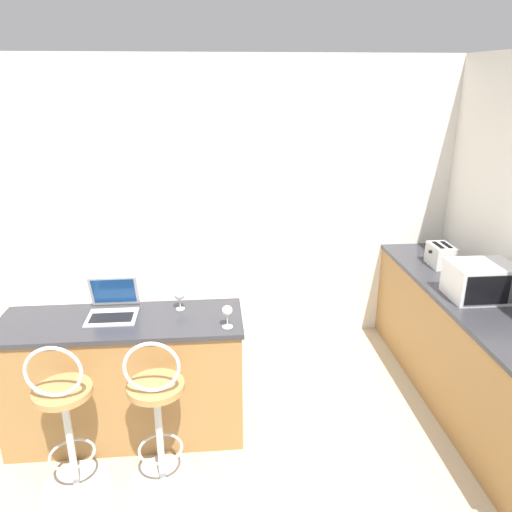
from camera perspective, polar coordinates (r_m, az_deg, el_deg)
name	(u,v)px	position (r m, az deg, el deg)	size (l,w,h in m)	color
wall_back	(204,206)	(4.58, -6.00, 5.68)	(12.00, 0.06, 2.60)	silver
breakfast_bar	(126,378)	(3.66, -14.64, -13.31)	(1.61, 0.55, 0.89)	#9E703D
counter_right	(476,359)	(4.09, 23.87, -10.67)	(0.62, 2.75, 0.89)	#9E703D
bar_stool_near	(66,422)	(3.29, -20.89, -17.26)	(0.40, 0.40, 1.04)	silver
bar_stool_far	(158,416)	(3.19, -11.18, -17.54)	(0.40, 0.40, 1.04)	silver
laptop	(113,305)	(3.51, -16.04, -5.46)	(0.33, 0.32, 0.25)	silver
microwave	(481,281)	(3.94, 24.32, -2.61)	(0.45, 0.34, 0.26)	silver
toaster	(441,255)	(4.49, 20.38, 0.07)	(0.20, 0.26, 0.19)	silver
wine_glass_tall	(227,312)	(3.19, -3.31, -6.38)	(0.07, 0.07, 0.15)	silver
wine_glass_short	(180,295)	(3.46, -8.74, -4.43)	(0.08, 0.08, 0.15)	silver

